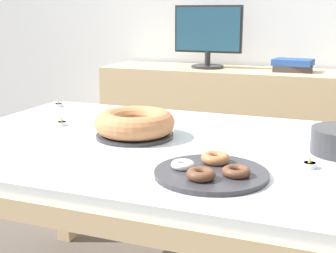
% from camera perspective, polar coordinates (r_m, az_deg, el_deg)
% --- Properties ---
extents(dining_table, '(1.55, 1.07, 0.72)m').
position_cam_1_polar(dining_table, '(1.63, -1.21, -4.57)').
color(dining_table, silver).
rests_on(dining_table, ground).
extents(sideboard, '(1.75, 0.44, 0.82)m').
position_cam_1_polar(sideboard, '(2.95, 8.96, -1.02)').
color(sideboard, '#D1B284').
rests_on(sideboard, ground).
extents(computer_monitor, '(0.42, 0.20, 0.38)m').
position_cam_1_polar(computer_monitor, '(2.92, 4.89, 10.83)').
color(computer_monitor, '#262628').
rests_on(computer_monitor, sideboard).
extents(book_stack, '(0.23, 0.18, 0.07)m').
position_cam_1_polar(book_stack, '(2.83, 14.98, 7.22)').
color(book_stack, '#3F3838').
rests_on(book_stack, sideboard).
extents(cake_chocolate_round, '(0.28, 0.28, 0.09)m').
position_cam_1_polar(cake_chocolate_round, '(1.65, -4.08, 0.29)').
color(cake_chocolate_round, '#333338').
rests_on(cake_chocolate_round, dining_table).
extents(pastry_platter, '(0.31, 0.31, 0.04)m').
position_cam_1_polar(pastry_platter, '(1.27, 5.29, -5.46)').
color(pastry_platter, '#333338').
rests_on(pastry_platter, dining_table).
extents(tealight_right_edge, '(0.04, 0.04, 0.04)m').
position_cam_1_polar(tealight_right_edge, '(1.99, -5.59, 1.47)').
color(tealight_right_edge, silver).
rests_on(tealight_right_edge, dining_table).
extents(tealight_near_cakes, '(0.04, 0.04, 0.04)m').
position_cam_1_polar(tealight_near_cakes, '(1.87, -12.82, 0.42)').
color(tealight_near_cakes, silver).
rests_on(tealight_near_cakes, dining_table).
extents(tealight_left_edge, '(0.04, 0.04, 0.04)m').
position_cam_1_polar(tealight_left_edge, '(2.25, -13.18, 2.60)').
color(tealight_left_edge, silver).
rests_on(tealight_left_edge, dining_table).
extents(tealight_centre, '(0.04, 0.04, 0.04)m').
position_cam_1_polar(tealight_centre, '(1.39, 16.87, -4.46)').
color(tealight_centre, silver).
rests_on(tealight_centre, dining_table).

